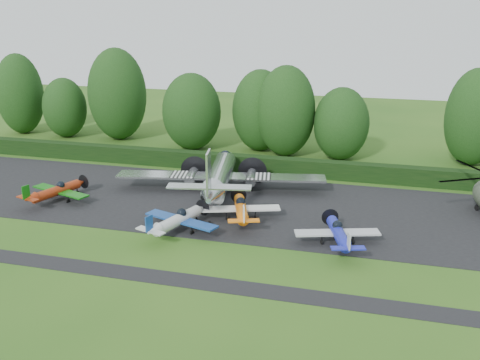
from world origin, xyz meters
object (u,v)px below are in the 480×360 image
(transport_plane, at_px, (219,177))
(light_plane_blue, at_px, (339,233))
(light_plane_red, at_px, (56,191))
(light_plane_white, at_px, (177,220))
(light_plane_orange, at_px, (241,209))

(transport_plane, xyz_separation_m, light_plane_blue, (13.20, -9.41, -0.85))
(light_plane_red, xyz_separation_m, light_plane_white, (14.68, -4.17, 0.03))
(light_plane_white, bearing_deg, light_plane_red, 145.70)
(light_plane_blue, bearing_deg, transport_plane, 161.39)
(light_plane_orange, distance_m, light_plane_blue, 9.70)
(transport_plane, xyz_separation_m, light_plane_orange, (4.05, -6.19, -0.82))
(transport_plane, height_order, light_plane_white, transport_plane)
(light_plane_red, distance_m, light_plane_white, 15.26)
(light_plane_white, relative_size, light_plane_blue, 1.02)
(transport_plane, distance_m, light_plane_white, 10.28)
(transport_plane, bearing_deg, light_plane_blue, -25.06)
(light_plane_red, distance_m, light_plane_orange, 19.37)
(light_plane_red, xyz_separation_m, light_plane_orange, (19.37, -0.13, 0.04))
(transport_plane, relative_size, light_plane_blue, 2.99)
(light_plane_orange, height_order, light_plane_blue, light_plane_orange)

